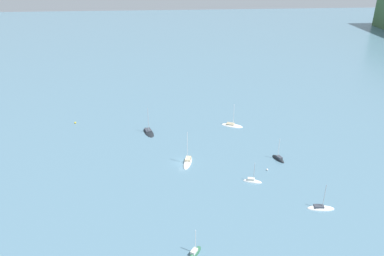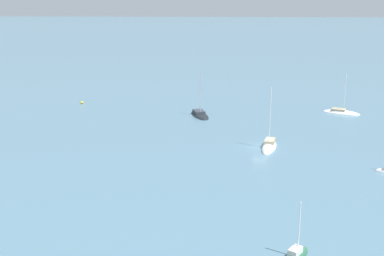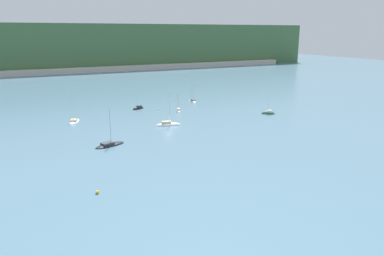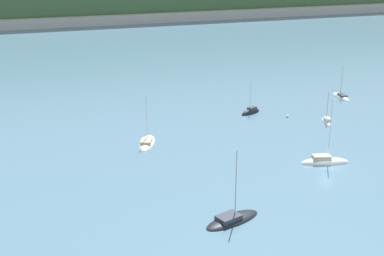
# 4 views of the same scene
# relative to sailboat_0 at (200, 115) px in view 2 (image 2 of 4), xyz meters

# --- Properties ---
(ground_plane) EXTENTS (600.00, 600.00, 0.00)m
(ground_plane) POSITION_rel_sailboat_0_xyz_m (20.96, 10.89, -0.10)
(ground_plane) COLOR slate
(sailboat_0) EXTENTS (8.72, 5.31, 10.12)m
(sailboat_0) POSITION_rel_sailboat_0_xyz_m (0.00, 0.00, 0.00)
(sailboat_0) COLOR black
(sailboat_0) RESTS_ON ground_plane
(sailboat_3) EXTENTS (8.13, 4.15, 11.53)m
(sailboat_3) POSITION_rel_sailboat_0_xyz_m (21.44, 12.37, 0.03)
(sailboat_3) COLOR white
(sailboat_3) RESTS_ON ground_plane
(sailboat_6) EXTENTS (5.54, 8.25, 9.21)m
(sailboat_6) POSITION_rel_sailboat_0_xyz_m (-3.11, 30.21, -0.01)
(sailboat_6) COLOR white
(sailboat_6) RESTS_ON ground_plane
(mooring_buoy_0) EXTENTS (0.62, 0.62, 0.62)m
(mooring_buoy_0) POSITION_rel_sailboat_0_xyz_m (-9.63, -27.23, 0.21)
(mooring_buoy_0) COLOR yellow
(mooring_buoy_0) RESTS_ON ground_plane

